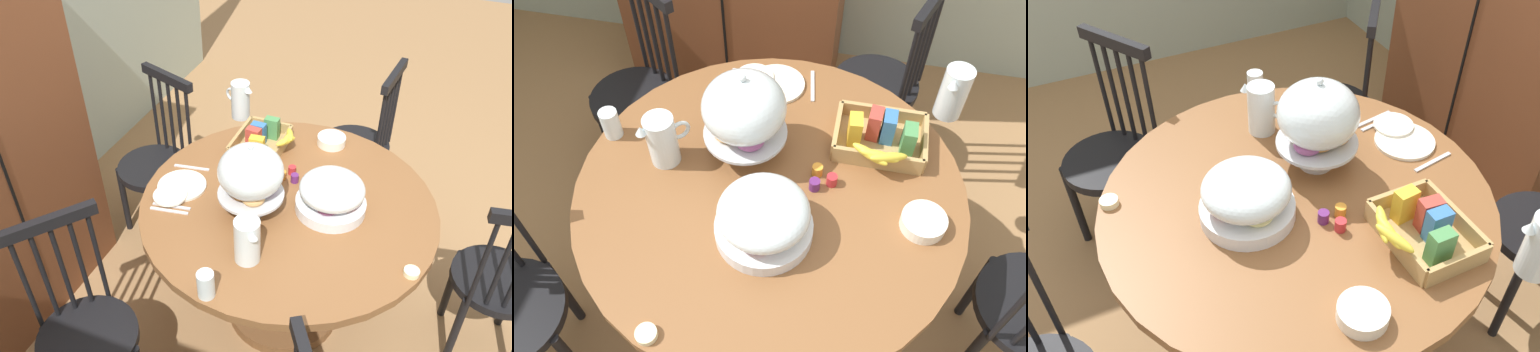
# 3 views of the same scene
# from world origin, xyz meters

# --- Properties ---
(ground_plane) EXTENTS (10.00, 10.00, 0.00)m
(ground_plane) POSITION_xyz_m (0.00, 0.00, 0.00)
(ground_plane) COLOR #997047
(dining_table) EXTENTS (1.29, 1.29, 0.74)m
(dining_table) POSITION_xyz_m (-0.02, 0.15, 0.54)
(dining_table) COLOR brown
(dining_table) RESTS_ON ground_plane
(windsor_chair_near_window) EXTENTS (0.41, 0.41, 0.97)m
(windsor_chair_near_window) POSITION_xyz_m (0.12, -0.79, 0.45)
(windsor_chair_near_window) COLOR black
(windsor_chair_near_window) RESTS_ON ground_plane
(windsor_chair_by_cabinet) EXTENTS (0.40, 0.40, 0.97)m
(windsor_chair_by_cabinet) POSITION_xyz_m (0.92, 0.02, 0.45)
(windsor_chair_by_cabinet) COLOR black
(windsor_chair_by_cabinet) RESTS_ON ground_plane
(windsor_chair_facing_door) EXTENTS (0.43, 0.43, 0.97)m
(windsor_chair_facing_door) POSITION_xyz_m (0.32, 1.03, 0.45)
(windsor_chair_facing_door) COLOR black
(windsor_chair_facing_door) RESTS_ON ground_plane
(windsor_chair_far_side) EXTENTS (0.46, 0.46, 0.97)m
(windsor_chair_far_side) POSITION_xyz_m (-0.76, 0.73, 0.45)
(windsor_chair_far_side) COLOR black
(windsor_chair_far_side) RESTS_ON ground_plane
(pastry_stand_with_dome) EXTENTS (0.28, 0.28, 0.34)m
(pastry_stand_with_dome) POSITION_xyz_m (-0.13, 0.28, 0.94)
(pastry_stand_with_dome) COLOR silver
(pastry_stand_with_dome) RESTS_ON dining_table
(fruit_platter_covered) EXTENTS (0.30, 0.30, 0.18)m
(fruit_platter_covered) POSITION_xyz_m (0.00, -0.03, 0.83)
(fruit_platter_covered) COLOR silver
(fruit_platter_covered) RESTS_ON dining_table
(orange_juice_pitcher) EXTENTS (0.15, 0.15, 0.19)m
(orange_juice_pitcher) POSITION_xyz_m (-0.39, 0.19, 0.83)
(orange_juice_pitcher) COLOR silver
(orange_juice_pitcher) RESTS_ON dining_table
(milk_pitcher) EXTENTS (0.10, 0.18, 0.20)m
(milk_pitcher) POSITION_xyz_m (0.55, 0.61, 0.83)
(milk_pitcher) COLOR silver
(milk_pitcher) RESTS_ON dining_table
(cereal_basket) EXTENTS (0.32, 0.30, 0.12)m
(cereal_basket) POSITION_xyz_m (0.31, 0.39, 0.79)
(cereal_basket) COLOR tan
(cereal_basket) RESTS_ON dining_table
(china_plate_large) EXTENTS (0.22, 0.22, 0.01)m
(china_plate_large) POSITION_xyz_m (-0.10, 0.63, 0.75)
(china_plate_large) COLOR white
(china_plate_large) RESTS_ON dining_table
(china_plate_small) EXTENTS (0.15, 0.15, 0.01)m
(china_plate_small) POSITION_xyz_m (-0.19, 0.64, 0.76)
(china_plate_small) COLOR white
(china_plate_small) RESTS_ON china_plate_large
(cereal_bowl) EXTENTS (0.14, 0.14, 0.04)m
(cereal_bowl) POSITION_xyz_m (0.47, 0.09, 0.76)
(cereal_bowl) COLOR white
(cereal_bowl) RESTS_ON dining_table
(drinking_glass) EXTENTS (0.06, 0.06, 0.11)m
(drinking_glass) POSITION_xyz_m (-0.61, 0.25, 0.80)
(drinking_glass) COLOR silver
(drinking_glass) RESTS_ON dining_table
(butter_dish) EXTENTS (0.06, 0.06, 0.02)m
(butter_dish) POSITION_xyz_m (-0.24, -0.42, 0.75)
(butter_dish) COLOR beige
(butter_dish) RESTS_ON dining_table
(jam_jar_strawberry) EXTENTS (0.04, 0.04, 0.04)m
(jam_jar_strawberry) POSITION_xyz_m (0.18, 0.20, 0.76)
(jam_jar_strawberry) COLOR #B7282D
(jam_jar_strawberry) RESTS_ON dining_table
(jam_jar_apricot) EXTENTS (0.04, 0.04, 0.04)m
(jam_jar_apricot) POSITION_xyz_m (0.12, 0.23, 0.76)
(jam_jar_apricot) COLOR orange
(jam_jar_apricot) RESTS_ON dining_table
(jam_jar_grape) EXTENTS (0.04, 0.04, 0.04)m
(jam_jar_grape) POSITION_xyz_m (0.12, 0.17, 0.76)
(jam_jar_grape) COLOR #5B2366
(jam_jar_grape) RESTS_ON dining_table
(table_knife) EXTENTS (0.04, 0.17, 0.01)m
(table_knife) POSITION_xyz_m (-0.24, 0.60, 0.74)
(table_knife) COLOR silver
(table_knife) RESTS_ON dining_table
(dinner_fork) EXTENTS (0.04, 0.17, 0.01)m
(dinner_fork) POSITION_xyz_m (-0.27, 0.60, 0.74)
(dinner_fork) COLOR silver
(dinner_fork) RESTS_ON dining_table
(soup_spoon) EXTENTS (0.04, 0.17, 0.01)m
(soup_spoon) POSITION_xyz_m (0.04, 0.65, 0.74)
(soup_spoon) COLOR silver
(soup_spoon) RESTS_ON dining_table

